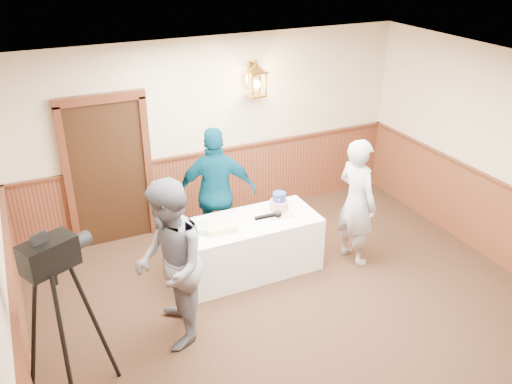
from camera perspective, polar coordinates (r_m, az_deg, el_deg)
ground at (r=6.10m, az=8.54°, el=-16.87°), size 7.00×7.00×0.00m
room_shell at (r=5.49m, az=6.55°, el=-2.44°), size 6.02×7.02×2.81m
display_table at (r=7.13m, az=-0.68°, el=-5.68°), size 1.80×0.80×0.75m
tiered_cake at (r=7.04m, az=2.45°, el=-1.46°), size 0.33×0.33×0.31m
sheet_cake_yellow at (r=6.74m, az=-3.80°, el=-3.69°), size 0.39×0.31×0.08m
sheet_cake_green at (r=6.73m, az=-6.45°, el=-3.86°), size 0.40×0.35×0.08m
interviewer at (r=5.77m, az=-9.07°, el=-7.64°), size 1.56×1.06×1.91m
baker at (r=7.24m, az=10.56°, el=-1.05°), size 0.51×0.70×1.76m
assistant_p at (r=7.30m, az=-4.16°, el=-0.09°), size 1.16×0.75×1.83m
tv_camera_rig at (r=5.31m, az=-19.43°, el=-14.25°), size 0.71×0.67×1.83m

